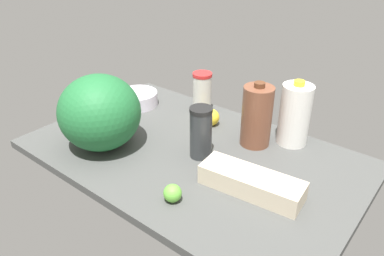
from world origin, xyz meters
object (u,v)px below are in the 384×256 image
(chocolate_milk_jug, at_px, (257,116))
(tumbler_cup, at_px, (202,93))
(shaker_bottle, at_px, (201,132))
(mixing_bowl, at_px, (138,99))
(milk_jug, at_px, (295,115))
(lemon_loose, at_px, (211,117))
(watermelon, at_px, (100,113))
(egg_carton, at_px, (251,183))
(lime_by_jug, at_px, (173,193))

(chocolate_milk_jug, xyz_separation_m, tumbler_cup, (-0.32, 0.09, -0.03))
(shaker_bottle, xyz_separation_m, mixing_bowl, (-0.49, 0.16, -0.07))
(milk_jug, xyz_separation_m, lemon_loose, (-0.32, -0.08, -0.08))
(watermelon, distance_m, egg_carton, 0.60)
(lemon_loose, distance_m, lime_by_jug, 0.51)
(tumbler_cup, xyz_separation_m, lemon_loose, (0.11, -0.08, -0.06))
(egg_carton, bearing_deg, tumbler_cup, 136.57)
(watermelon, xyz_separation_m, shaker_bottle, (0.33, 0.17, -0.04))
(tumbler_cup, relative_size, mixing_bowl, 0.99)
(chocolate_milk_jug, xyz_separation_m, shaker_bottle, (-0.11, -0.20, -0.02))
(egg_carton, distance_m, lemon_loose, 0.45)
(egg_carton, xyz_separation_m, lemon_loose, (-0.36, 0.28, 0.00))
(mixing_bowl, bearing_deg, chocolate_milk_jug, 3.55)
(milk_jug, bearing_deg, egg_carton, -84.52)
(egg_carton, height_order, lemon_loose, lemon_loose)
(watermelon, xyz_separation_m, mixing_bowl, (-0.16, 0.33, -0.11))
(tumbler_cup, relative_size, milk_jug, 0.72)
(chocolate_milk_jug, distance_m, mixing_bowl, 0.60)
(lemon_loose, bearing_deg, tumbler_cup, 143.80)
(shaker_bottle, relative_size, lime_by_jug, 3.38)
(chocolate_milk_jug, distance_m, milk_jug, 0.14)
(mixing_bowl, height_order, lime_by_jug, mixing_bowl)
(watermelon, height_order, egg_carton, watermelon)
(watermelon, bearing_deg, egg_carton, 10.74)
(lime_by_jug, bearing_deg, egg_carton, 49.42)
(egg_carton, relative_size, mixing_bowl, 1.79)
(watermelon, bearing_deg, lemon_loose, 60.53)
(mixing_bowl, distance_m, lemon_loose, 0.38)
(tumbler_cup, xyz_separation_m, shaker_bottle, (0.22, -0.29, 0.01))
(milk_jug, bearing_deg, tumbler_cup, -179.81)
(chocolate_milk_jug, xyz_separation_m, mixing_bowl, (-0.60, -0.04, -0.09))
(tumbler_cup, relative_size, egg_carton, 0.55)
(mixing_bowl, xyz_separation_m, lime_by_jug, (0.58, -0.41, -0.00))
(tumbler_cup, distance_m, egg_carton, 0.59)
(mixing_bowl, bearing_deg, tumbler_cup, 25.71)
(shaker_bottle, distance_m, lime_by_jug, 0.27)
(chocolate_milk_jug, bearing_deg, watermelon, -139.64)
(shaker_bottle, relative_size, lemon_loose, 2.73)
(mixing_bowl, relative_size, lemon_loose, 2.60)
(shaker_bottle, xyz_separation_m, egg_carton, (0.25, -0.06, -0.06))
(chocolate_milk_jug, bearing_deg, tumbler_cup, 163.84)
(shaker_bottle, distance_m, milk_jug, 0.36)
(egg_carton, bearing_deg, lemon_loose, 136.21)
(chocolate_milk_jug, relative_size, lemon_loose, 3.55)
(tumbler_cup, height_order, milk_jug, milk_jug)
(tumbler_cup, height_order, egg_carton, tumbler_cup)
(chocolate_milk_jug, xyz_separation_m, lemon_loose, (-0.22, 0.02, -0.08))
(egg_carton, height_order, lime_by_jug, egg_carton)
(shaker_bottle, bearing_deg, milk_jug, 53.90)
(tumbler_cup, relative_size, lemon_loose, 2.57)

